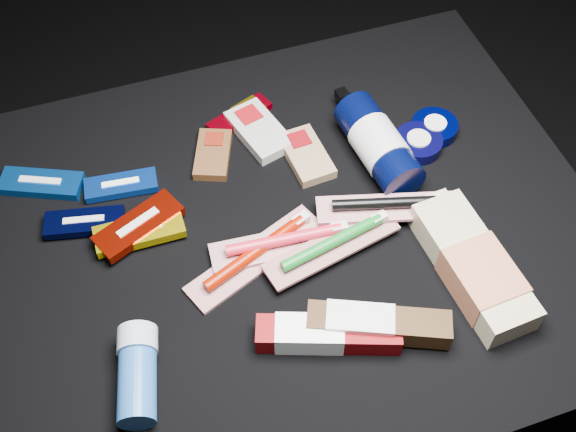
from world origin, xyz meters
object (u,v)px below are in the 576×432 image
object	(u,v)px
bodywash_bottle	(474,268)
toothpaste_carton_red	(322,334)
lotion_bottle	(378,144)
deodorant_stick	(137,373)

from	to	relation	value
bodywash_bottle	toothpaste_carton_red	xyz separation A→B (m)	(-0.24, -0.03, -0.01)
lotion_bottle	bodywash_bottle	distance (m)	0.26
lotion_bottle	bodywash_bottle	world-z (taller)	lotion_bottle
lotion_bottle	deodorant_stick	distance (m)	0.52
lotion_bottle	toothpaste_carton_red	bearing A→B (deg)	-130.79
bodywash_bottle	deodorant_stick	bearing A→B (deg)	176.49
lotion_bottle	deodorant_stick	xyz separation A→B (m)	(-0.45, -0.26, -0.01)
lotion_bottle	bodywash_bottle	size ratio (longest dim) A/B	0.94
deodorant_stick	toothpaste_carton_red	bearing A→B (deg)	7.45
bodywash_bottle	lotion_bottle	bearing A→B (deg)	95.98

